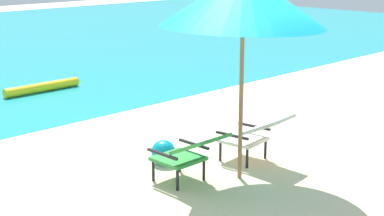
{
  "coord_description": "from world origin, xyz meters",
  "views": [
    {
      "loc": [
        -5.0,
        -4.69,
        2.65
      ],
      "look_at": [
        0.0,
        0.43,
        0.75
      ],
      "focal_mm": 54.58,
      "sensor_mm": 36.0,
      "label": 1
    }
  ],
  "objects_px": {
    "swim_buoy": "(42,87)",
    "lounge_chair_left": "(189,152)",
    "beach_ball": "(163,152)",
    "lounge_chair_right": "(255,133)"
  },
  "relations": [
    {
      "from": "swim_buoy",
      "to": "lounge_chair_right",
      "type": "distance_m",
      "value": 5.5
    },
    {
      "from": "lounge_chair_right",
      "to": "swim_buoy",
      "type": "bearing_deg",
      "value": 88.88
    },
    {
      "from": "lounge_chair_left",
      "to": "lounge_chair_right",
      "type": "distance_m",
      "value": 1.13
    },
    {
      "from": "swim_buoy",
      "to": "beach_ball",
      "type": "bearing_deg",
      "value": -101.79
    },
    {
      "from": "swim_buoy",
      "to": "lounge_chair_left",
      "type": "relative_size",
      "value": 1.82
    },
    {
      "from": "swim_buoy",
      "to": "beach_ball",
      "type": "height_order",
      "value": "beach_ball"
    },
    {
      "from": "swim_buoy",
      "to": "beach_ball",
      "type": "xyz_separation_m",
      "value": [
        -0.98,
        -4.69,
        0.06
      ]
    },
    {
      "from": "lounge_chair_left",
      "to": "lounge_chair_right",
      "type": "height_order",
      "value": "same"
    },
    {
      "from": "swim_buoy",
      "to": "lounge_chair_right",
      "type": "height_order",
      "value": "lounge_chair_right"
    },
    {
      "from": "swim_buoy",
      "to": "lounge_chair_left",
      "type": "height_order",
      "value": "lounge_chair_left"
    }
  ]
}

